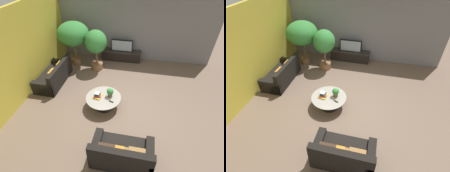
{
  "view_description": "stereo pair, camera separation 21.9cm",
  "coord_description": "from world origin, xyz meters",
  "views": [
    {
      "loc": [
        0.72,
        -4.48,
        4.27
      ],
      "look_at": [
        -0.19,
        0.13,
        0.55
      ],
      "focal_mm": 28.0,
      "sensor_mm": 36.0,
      "label": 1
    },
    {
      "loc": [
        0.94,
        -4.43,
        4.27
      ],
      "look_at": [
        -0.19,
        0.13,
        0.55
      ],
      "focal_mm": 28.0,
      "sensor_mm": 36.0,
      "label": 2
    }
  ],
  "objects": [
    {
      "name": "media_console",
      "position": [
        -0.29,
        2.94,
        0.25
      ],
      "size": [
        1.83,
        0.5,
        0.47
      ],
      "color": "black",
      "rests_on": "ground"
    },
    {
      "name": "potted_palm_corner",
      "position": [
        -1.23,
        1.94,
        1.18
      ],
      "size": [
        0.9,
        0.9,
        1.76
      ],
      "color": "brown",
      "rests_on": "ground"
    },
    {
      "name": "back_wall_stone",
      "position": [
        0.0,
        3.26,
        1.5
      ],
      "size": [
        7.4,
        0.12,
        3.0
      ],
      "primitive_type": "cube",
      "color": "slate",
      "rests_on": "ground"
    },
    {
      "name": "side_wall_left",
      "position": [
        -3.26,
        0.2,
        1.5
      ],
      "size": [
        0.12,
        7.4,
        3.0
      ],
      "primitive_type": "cube",
      "color": "gold",
      "rests_on": "ground"
    },
    {
      "name": "couch_near_entry",
      "position": [
        0.5,
        -2.15,
        0.3
      ],
      "size": [
        1.52,
        0.84,
        0.84
      ],
      "rotation": [
        0.0,
        0.0,
        3.14
      ],
      "color": "black",
      "rests_on": "ground"
    },
    {
      "name": "couch_by_wall",
      "position": [
        -2.62,
        0.63,
        0.28
      ],
      "size": [
        0.84,
        1.81,
        0.84
      ],
      "rotation": [
        0.0,
        0.0,
        -1.57
      ],
      "color": "black",
      "rests_on": "ground"
    },
    {
      "name": "potted_palm_tall",
      "position": [
        -2.27,
        2.18,
        1.41
      ],
      "size": [
        1.34,
        1.34,
        1.94
      ],
      "color": "brown",
      "rests_on": "ground"
    },
    {
      "name": "television",
      "position": [
        -0.29,
        2.94,
        0.73
      ],
      "size": [
        1.0,
        0.13,
        0.53
      ],
      "color": "black",
      "rests_on": "media_console"
    },
    {
      "name": "ground_plane",
      "position": [
        0.0,
        0.0,
        0.0
      ],
      "size": [
        24.0,
        24.0,
        0.0
      ],
      "primitive_type": "plane",
      "color": "brown"
    },
    {
      "name": "remote_black",
      "position": [
        -0.1,
        -0.5,
        0.42
      ],
      "size": [
        0.16,
        0.1,
        0.02
      ],
      "primitive_type": "cube",
      "rotation": [
        0.0,
        0.0,
        1.19
      ],
      "color": "black",
      "rests_on": "coffee_table"
    },
    {
      "name": "book_stack",
      "position": [
        -0.58,
        -0.35,
        0.47
      ],
      "size": [
        0.29,
        0.33,
        0.17
      ],
      "color": "gold",
      "rests_on": "coffee_table"
    },
    {
      "name": "coffee_table",
      "position": [
        -0.39,
        -0.34,
        0.29
      ],
      "size": [
        1.16,
        1.16,
        0.41
      ],
      "color": "black",
      "rests_on": "ground"
    },
    {
      "name": "potted_plant_tabletop",
      "position": [
        -0.18,
        -0.25,
        0.59
      ],
      "size": [
        0.22,
        0.22,
        0.32
      ],
      "color": "brown",
      "rests_on": "coffee_table"
    }
  ]
}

